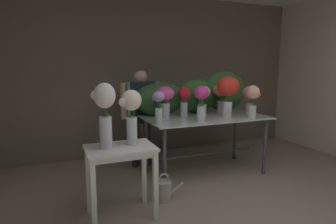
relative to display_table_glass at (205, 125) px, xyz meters
The scene contains 18 objects.
ground_plane 0.81m from the display_table_glass, 135.08° to the right, with size 7.44×7.44×0.00m, color gray.
wall_back 1.56m from the display_table_glass, 100.84° to the left, with size 5.73×0.12×2.81m, color #706656.
display_table_glass is the anchor object (origin of this frame).
side_table_white 1.63m from the display_table_glass, 151.99° to the right, with size 0.70×0.48×0.76m.
florist 1.04m from the display_table_glass, 140.67° to the left, with size 0.64×0.24×1.53m.
foliage_backdrop 0.54m from the display_table_glass, 93.50° to the left, with size 1.92×0.31×0.64m.
vase_crimson_peonies 0.50m from the display_table_glass, 163.00° to the left, with size 0.17×0.17×0.44m.
vase_magenta_freesia 0.56m from the display_table_glass, 128.90° to the right, with size 0.20×0.19×0.47m.
vase_scarlet_dahlias 0.60m from the display_table_glass, 28.57° to the right, with size 0.33×0.33×0.58m.
vase_fuchsia_carnations 0.74m from the display_table_glass, behind, with size 0.26×0.26×0.45m.
vase_lilac_tulips 0.91m from the display_table_glass, 165.92° to the right, with size 0.18×0.16×0.41m.
vase_rosy_ranunculus 0.83m from the display_table_glass, ahead, with size 0.23×0.23×0.43m.
vase_coral_lilies 0.59m from the display_table_glass, 22.56° to the left, with size 0.29×0.29×0.46m.
vase_blush_stock 0.42m from the display_table_glass, 110.47° to the left, with size 0.26×0.23×0.45m.
vase_peach_hydrangea 0.77m from the display_table_glass, 34.92° to the right, with size 0.21×0.18×0.47m.
vase_white_roses_tall 1.81m from the display_table_glass, 154.22° to the right, with size 0.24×0.21×0.66m.
vase_cream_lisianthus_tall 1.54m from the display_table_glass, 151.12° to the right, with size 0.25×0.21×0.58m.
watering_can 1.24m from the display_table_glass, 145.21° to the right, with size 0.35×0.18×0.34m.
Camera 1 is at (-1.79, -1.69, 1.59)m, focal length 30.54 mm.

